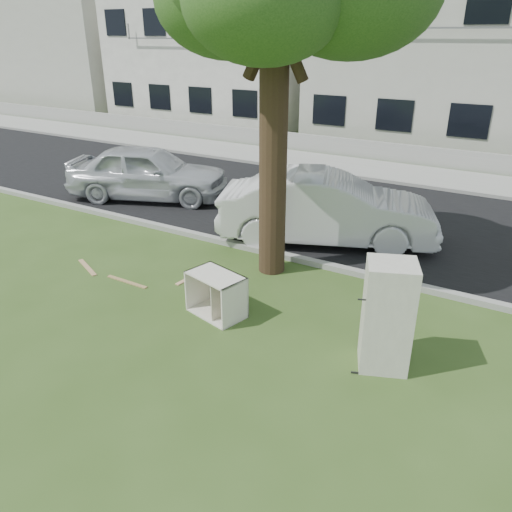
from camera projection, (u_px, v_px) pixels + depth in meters
The scene contains 16 objects.
ground at pixel (242, 312), 8.88m from camera, with size 120.00×120.00×0.00m, color #334E1C.
road at pixel (359, 215), 13.59m from camera, with size 120.00×7.00×0.01m, color black.
kerb_near at pixel (302, 262), 10.80m from camera, with size 120.00×0.18×0.12m, color gray.
kerb_far at pixel (396, 184), 16.38m from camera, with size 120.00×0.18×0.12m, color gray.
sidewalk at pixel (408, 174), 17.52m from camera, with size 120.00×2.80×0.01m, color gray.
low_wall at pixel (420, 155), 18.64m from camera, with size 120.00×0.15×0.70m, color gray.
townhouse_left at pixel (224, 53), 26.74m from camera, with size 10.20×8.16×7.04m.
townhouse_center at pixel (460, 54), 21.11m from camera, with size 11.22×8.16×7.44m.
filler_left at pixel (56, 54), 33.74m from camera, with size 16.00×9.00×6.40m, color #B4B4A5.
fridge at pixel (387, 316), 7.15m from camera, with size 0.69×0.64×1.67m, color silver.
cabinet at pixel (216, 295), 8.68m from camera, with size 0.99×0.61×0.77m, color beige.
plank_a at pixel (127, 282), 9.94m from camera, with size 1.02×0.08×0.02m, color #A07F4D.
plank_b at pixel (87, 267), 10.54m from camera, with size 0.94×0.09×0.02m, color tan.
plank_c at pixel (190, 277), 10.11m from camera, with size 0.79×0.09×0.02m, color tan.
car_center at pixel (327, 208), 11.59m from camera, with size 1.74×4.98×1.64m, color silver.
car_left at pixel (148, 172), 14.67m from camera, with size 1.87×4.66×1.59m, color #BABDC2.
Camera 1 is at (4.11, -6.50, 4.55)m, focal length 35.00 mm.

